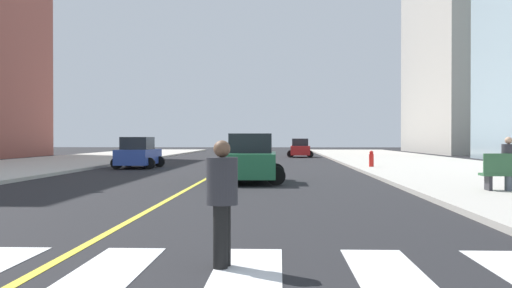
# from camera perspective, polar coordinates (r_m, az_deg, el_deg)

# --- Properties ---
(crosswalk_paint) EXTENTS (13.50, 4.00, 0.01)m
(crosswalk_paint) POSITION_cam_1_polar(r_m,az_deg,el_deg) (8.01, -21.18, -11.88)
(crosswalk_paint) COLOR silver
(crosswalk_paint) RESTS_ON ground
(lane_divider_paint) EXTENTS (0.16, 80.00, 0.01)m
(lane_divider_paint) POSITION_cam_1_polar(r_m,az_deg,el_deg) (43.32, -1.83, -1.72)
(lane_divider_paint) COLOR yellow
(lane_divider_paint) RESTS_ON ground
(parking_garage_concrete) EXTENTS (18.00, 24.00, 28.93)m
(parking_garage_concrete) POSITION_cam_1_polar(r_m,az_deg,el_deg) (75.87, 22.35, 10.18)
(parking_garage_concrete) COLOR #B2ADA3
(parking_garage_concrete) RESTS_ON ground
(car_red_nearest) EXTENTS (2.42, 3.83, 1.69)m
(car_red_nearest) POSITION_cam_1_polar(r_m,az_deg,el_deg) (54.23, 4.24, -0.43)
(car_red_nearest) COLOR red
(car_red_nearest) RESTS_ON ground
(car_green_second) EXTENTS (2.68, 4.28, 1.90)m
(car_green_second) POSITION_cam_1_polar(r_m,az_deg,el_deg) (23.17, -0.50, -1.51)
(car_green_second) COLOR #236B42
(car_green_second) RESTS_ON ground
(car_blue_third) EXTENTS (2.56, 4.05, 1.79)m
(car_blue_third) POSITION_cam_1_polar(r_m,az_deg,el_deg) (34.91, -11.21, -0.91)
(car_blue_third) COLOR #2D479E
(car_blue_third) RESTS_ON ground
(park_bench) EXTENTS (1.81, 0.59, 1.12)m
(park_bench) POSITION_cam_1_polar(r_m,az_deg,el_deg) (19.44, 23.33, -2.54)
(park_bench) COLOR #33603D
(park_bench) RESTS_ON sidewalk_kerb_east
(pedestrian_crossing) EXTENTS (0.42, 0.42, 1.70)m
(pedestrian_crossing) POSITION_cam_1_polar(r_m,az_deg,el_deg) (7.95, -3.28, -5.14)
(pedestrian_crossing) COLOR black
(pedestrian_crossing) RESTS_ON ground
(pedestrian_waiting_east) EXTENTS (0.40, 0.40, 1.62)m
(pedestrian_waiting_east) POSITION_cam_1_polar(r_m,az_deg,el_deg) (19.41, 23.02, -1.51)
(pedestrian_waiting_east) COLOR slate
(pedestrian_waiting_east) RESTS_ON sidewalk_kerb_east
(fire_hydrant) EXTENTS (0.26, 0.26, 0.89)m
(fire_hydrant) POSITION_cam_1_polar(r_m,az_deg,el_deg) (33.49, 10.99, -1.41)
(fire_hydrant) COLOR red
(fire_hydrant) RESTS_ON sidewalk_kerb_east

